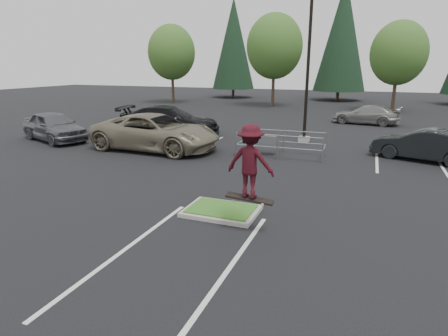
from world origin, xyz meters
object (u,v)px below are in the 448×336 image
(decid_a, at_px, (172,54))
(light_pole, at_px, (308,62))
(car_l_tan, at_px, (156,132))
(decid_c, at_px, (398,55))
(car_l_black, at_px, (169,121))
(decid_b, at_px, (274,49))
(skateboarder, at_px, (250,162))
(car_far_silver, at_px, (366,115))
(conif_a, at_px, (233,44))
(cart_corral, at_px, (272,140))
(car_r_charc, at_px, (424,145))
(conif_b, at_px, (342,36))
(car_l_grey, at_px, (53,126))

(decid_a, bearing_deg, light_pole, -44.25)
(car_l_tan, bearing_deg, decid_c, -26.94)
(car_l_tan, xyz_separation_m, car_l_black, (-1.50, 4.10, -0.02))
(decid_b, xyz_separation_m, skateboarder, (7.21, -31.53, -4.08))
(decid_b, xyz_separation_m, car_far_silver, (9.78, -9.86, -5.34))
(conif_a, relative_size, cart_corral, 3.04)
(decid_b, bearing_deg, decid_c, -3.34)
(cart_corral, height_order, car_l_black, car_l_black)
(light_pole, relative_size, car_r_charc, 2.23)
(light_pole, bearing_deg, car_l_tan, -144.46)
(decid_a, distance_m, car_far_silver, 24.20)
(decid_b, distance_m, car_l_tan, 24.08)
(decid_a, bearing_deg, car_l_black, -62.13)
(car_far_silver, bearing_deg, car_l_black, -42.14)
(conif_a, bearing_deg, conif_b, 2.05)
(decid_c, bearing_deg, car_l_grey, -130.48)
(decid_a, height_order, cart_corral, decid_a)
(decid_c, xyz_separation_m, cart_corral, (-6.45, -21.84, -4.50))
(light_pole, height_order, car_r_charc, light_pole)
(light_pole, height_order, skateboarder, light_pole)
(conif_b, distance_m, skateboarder, 41.93)
(car_far_silver, bearing_deg, cart_corral, -9.73)
(decid_c, relative_size, car_l_tan, 1.22)
(car_l_grey, distance_m, car_far_silver, 22.03)
(decid_b, relative_size, car_l_grey, 1.90)
(decid_b, bearing_deg, car_l_black, -95.85)
(skateboarder, xyz_separation_m, car_l_black, (-9.20, 12.10, -1.04))
(skateboarder, bearing_deg, decid_b, -74.94)
(light_pole, bearing_deg, conif_b, 91.01)
(car_l_grey, bearing_deg, decid_a, 31.83)
(decid_a, height_order, skateboarder, decid_a)
(decid_b, distance_m, skateboarder, 32.60)
(light_pole, distance_m, car_l_black, 9.29)
(cart_corral, distance_m, car_r_charc, 7.14)
(decid_b, relative_size, conif_b, 0.66)
(conif_b, distance_m, car_far_silver, 21.41)
(car_l_tan, height_order, car_r_charc, car_l_tan)
(decid_b, bearing_deg, car_far_silver, -45.21)
(conif_a, xyz_separation_m, conif_b, (14.00, 0.50, 0.75))
(cart_corral, bearing_deg, light_pole, 75.26)
(conif_a, relative_size, car_far_silver, 2.67)
(car_l_grey, distance_m, car_r_charc, 20.16)
(decid_b, xyz_separation_m, conif_b, (6.01, 9.97, 1.81))
(decid_b, distance_m, car_far_silver, 14.88)
(light_pole, height_order, conif_a, conif_a)
(car_r_charc, bearing_deg, decid_c, -160.16)
(car_l_black, distance_m, car_r_charc, 14.58)
(light_pole, distance_m, decid_a, 25.86)
(decid_a, relative_size, decid_b, 0.92)
(conif_b, xyz_separation_m, car_l_tan, (-6.50, -33.50, -6.90))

